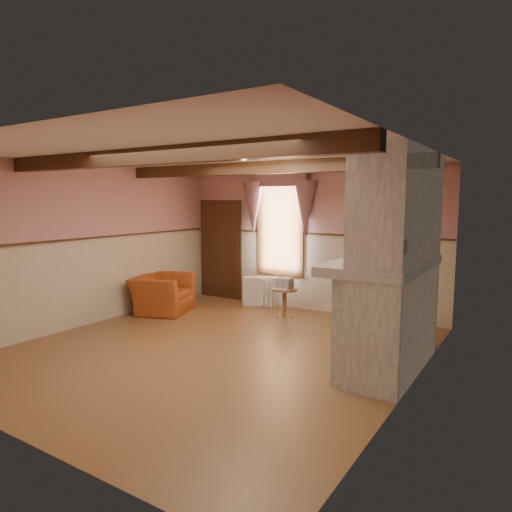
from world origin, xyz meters
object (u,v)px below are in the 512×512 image
Objects in this scene: radiator at (260,291)px; bowl at (388,255)px; side_table at (285,303)px; armchair at (163,294)px; oil_lamp at (391,247)px; mantel_clock at (400,247)px.

bowl reaches higher than radiator.
side_table is 0.79× the size of radiator.
radiator is at bearing -61.78° from armchair.
radiator is 2.02× the size of bowl.
radiator is 2.50× the size of oil_lamp.
mantel_clock is at bearing -46.87° from radiator.
radiator is 3.63m from mantel_clock.
bowl is at bearing -29.74° from side_table.
radiator is at bearing 157.74° from mantel_clock.
armchair is 4.65m from mantel_clock.
mantel_clock is (4.49, 0.17, 1.16)m from armchair.
radiator is at bearing 151.03° from oil_lamp.
side_table is 1.05m from radiator.
armchair reaches higher than radiator.
side_table is at bearing -57.16° from radiator.
oil_lamp is at bearing -53.58° from radiator.
armchair is 2.02× the size of side_table.
bowl is at bearing -114.64° from armchair.
bowl is at bearing -90.00° from mantel_clock.
side_table is at bearing 162.24° from mantel_clock.
armchair is at bearing -157.83° from side_table.
bowl is at bearing -90.00° from oil_lamp.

